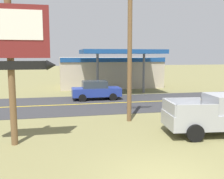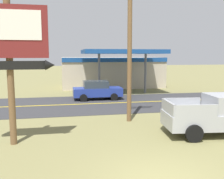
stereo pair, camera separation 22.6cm
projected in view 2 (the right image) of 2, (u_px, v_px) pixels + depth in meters
road_asphalt at (100, 104)px, 20.56m from camera, size 140.00×8.00×0.02m
road_centre_line at (100, 103)px, 20.56m from camera, size 126.00×0.20×0.01m
motel_sign at (10, 46)px, 10.53m from camera, size 3.47×0.54×6.19m
utility_pole at (130, 36)px, 14.50m from camera, size 1.97×0.26×9.22m
gas_station at (112, 71)px, 31.39m from camera, size 12.00×11.50×4.40m
pickup_silver_parked_on_lawn at (220, 115)px, 12.46m from camera, size 5.38×2.67×1.96m
car_blue_near_lane at (97, 90)px, 22.41m from camera, size 4.20×2.00×1.64m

